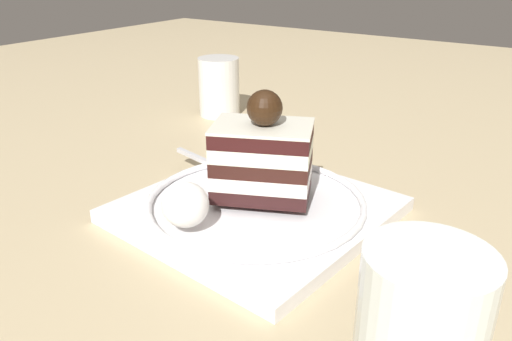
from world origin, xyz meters
TOP-DOWN VIEW (x-y plane):
  - ground_plane at (0.00, 0.00)m, footprint 2.40×2.40m
  - dessert_plate at (0.01, -0.02)m, footprint 0.26×0.26m
  - cake_slice at (0.00, -0.02)m, footprint 0.10×0.12m
  - whipped_cream_dollop at (0.09, -0.05)m, footprint 0.04×0.04m
  - fork at (-0.03, -0.12)m, footprint 0.03×0.11m
  - drink_glass_near at (0.15, 0.18)m, footprint 0.07×0.07m
  - drink_glass_far at (-0.25, -0.27)m, footprint 0.07×0.07m

SIDE VIEW (x-z plane):
  - ground_plane at x=0.00m, z-range 0.00..0.00m
  - dessert_plate at x=0.01m, z-range 0.00..0.02m
  - fork at x=-0.03m, z-range 0.02..0.03m
  - whipped_cream_dollop at x=0.09m, z-range 0.02..0.06m
  - drink_glass_far at x=-0.25m, z-range 0.00..0.09m
  - drink_glass_near at x=0.15m, z-range 0.00..0.10m
  - cake_slice at x=0.00m, z-range 0.01..0.12m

